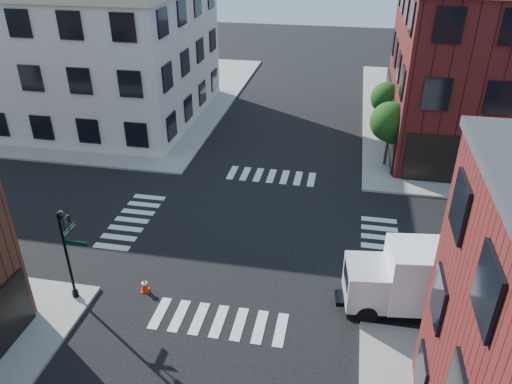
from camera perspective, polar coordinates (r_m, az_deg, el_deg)
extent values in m
plane|color=black|center=(27.68, -0.59, -4.70)|extent=(120.00, 120.00, 0.00)
cube|color=gray|center=(52.79, -19.05, 10.65)|extent=(30.00, 30.00, 0.15)
cube|color=silver|center=(46.27, -20.86, 14.93)|extent=(22.00, 16.00, 11.00)
cylinder|color=black|center=(35.74, 14.58, 4.16)|extent=(0.18, 0.18, 1.47)
cylinder|color=black|center=(35.45, 14.72, 5.23)|extent=(0.12, 0.12, 1.47)
sphere|color=#12360E|center=(34.83, 15.07, 7.76)|extent=(2.69, 2.69, 2.69)
sphere|color=#12360E|center=(34.95, 15.37, 6.82)|extent=(1.85, 1.85, 1.85)
cylinder|color=black|center=(41.30, 14.29, 7.51)|extent=(0.18, 0.18, 1.33)
cylinder|color=black|center=(41.07, 14.40, 8.37)|extent=(0.12, 0.12, 1.33)
sphere|color=#12360E|center=(40.58, 14.66, 10.37)|extent=(2.43, 2.43, 2.43)
sphere|color=#12360E|center=(40.66, 14.94, 9.63)|extent=(1.67, 1.67, 1.67)
cylinder|color=black|center=(23.45, -20.76, -7.06)|extent=(0.12, 0.12, 4.60)
cylinder|color=black|center=(24.62, -19.94, -10.84)|extent=(0.28, 0.28, 0.30)
cube|color=#053819|center=(22.71, -19.93, -5.53)|extent=(1.10, 0.03, 0.22)
cube|color=#053819|center=(23.23, -20.57, -4.09)|extent=(0.03, 1.10, 0.22)
imported|color=black|center=(22.49, -20.57, -3.74)|extent=(0.22, 0.18, 1.10)
imported|color=black|center=(22.89, -21.24, -3.27)|extent=(0.18, 0.22, 1.10)
cube|color=white|center=(23.09, 21.14, -9.02)|extent=(5.46, 2.88, 2.79)
cube|color=maroon|center=(22.24, 21.90, -10.82)|extent=(1.97, 0.28, 0.63)
cube|color=maroon|center=(23.96, 20.44, -7.35)|extent=(1.97, 0.28, 0.63)
cube|color=silver|center=(22.58, 12.49, -10.06)|extent=(2.06, 2.37, 1.80)
cube|color=black|center=(22.26, 10.37, -9.41)|extent=(0.30, 1.71, 0.81)
cube|color=black|center=(23.66, 17.97, -11.82)|extent=(7.26, 1.79, 0.23)
cylinder|color=black|center=(22.48, 12.53, -13.45)|extent=(0.93, 0.42, 0.90)
cylinder|color=black|center=(23.89, 11.96, -10.40)|extent=(0.93, 0.42, 0.90)
cylinder|color=black|center=(23.23, 20.67, -13.27)|extent=(0.93, 0.42, 0.90)
cylinder|color=black|center=(24.60, 19.57, -10.34)|extent=(0.93, 0.42, 0.90)
cylinder|color=black|center=(23.96, 25.74, -13.03)|extent=(0.93, 0.42, 0.90)
cylinder|color=black|center=(25.29, 24.35, -10.21)|extent=(0.93, 0.42, 0.90)
cube|color=red|center=(24.34, -12.53, -10.93)|extent=(0.46, 0.46, 0.04)
cone|color=red|center=(24.14, -12.62, -10.34)|extent=(0.44, 0.44, 0.69)
cylinder|color=white|center=(24.08, -12.64, -10.15)|extent=(0.27, 0.27, 0.08)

